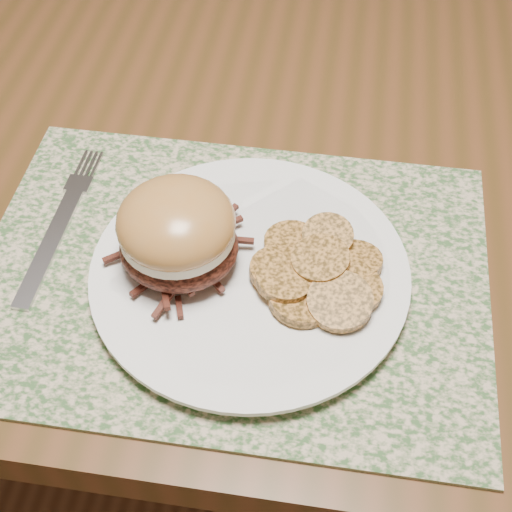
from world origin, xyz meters
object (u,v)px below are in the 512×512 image
(fork, at_px, (61,222))
(dinner_plate, at_px, (250,273))
(dining_table, at_px, (93,132))
(pork_sandwich, at_px, (177,232))

(fork, bearing_deg, dinner_plate, -10.38)
(dining_table, relative_size, dinner_plate, 5.77)
(dining_table, distance_m, fork, 0.24)
(dining_table, height_order, dinner_plate, dinner_plate)
(dinner_plate, relative_size, fork, 1.30)
(fork, bearing_deg, dining_table, 104.47)
(dining_table, height_order, pork_sandwich, pork_sandwich)
(dining_table, height_order, fork, fork)
(dining_table, bearing_deg, pork_sandwich, -55.99)
(pork_sandwich, distance_m, fork, 0.14)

